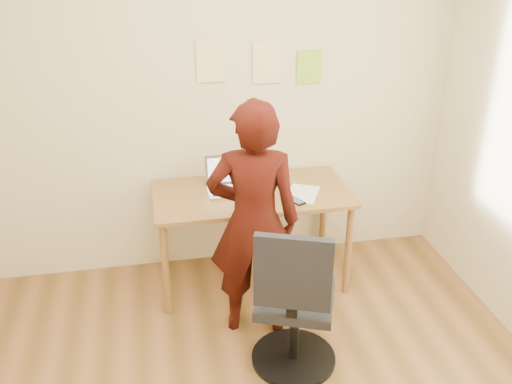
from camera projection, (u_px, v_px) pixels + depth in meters
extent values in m
cube|color=beige|center=(219.00, 95.00, 4.13)|extent=(3.50, 0.04, 2.70)
cube|color=brown|center=(251.00, 194.00, 4.08)|extent=(1.40, 0.70, 0.03)
cylinder|color=brown|center=(166.00, 270.00, 3.87)|extent=(0.05, 0.05, 0.71)
cylinder|color=brown|center=(348.00, 251.00, 4.09)|extent=(0.05, 0.05, 0.71)
cylinder|color=brown|center=(162.00, 228.00, 4.40)|extent=(0.05, 0.05, 0.71)
cylinder|color=brown|center=(323.00, 212.00, 4.62)|extent=(0.05, 0.05, 0.71)
cube|color=silver|center=(230.00, 191.00, 4.07)|extent=(0.31, 0.22, 0.01)
cube|color=black|center=(230.00, 190.00, 4.07)|extent=(0.26, 0.12, 0.00)
cube|color=silver|center=(227.00, 169.00, 4.15)|extent=(0.31, 0.07, 0.21)
cube|color=white|center=(227.00, 169.00, 4.15)|extent=(0.28, 0.05, 0.17)
cube|color=white|center=(303.00, 193.00, 4.06)|extent=(0.32, 0.35, 0.00)
cube|color=black|center=(297.00, 201.00, 3.94)|extent=(0.11, 0.14, 0.01)
cube|color=#3F4C59|center=(297.00, 200.00, 3.94)|extent=(0.10, 0.12, 0.00)
cube|color=#F1D590|center=(211.00, 61.00, 3.98)|extent=(0.21, 0.00, 0.30)
cube|color=#F1D590|center=(267.00, 63.00, 4.06)|extent=(0.21, 0.00, 0.30)
cube|color=#92D02F|center=(309.00, 67.00, 4.14)|extent=(0.18, 0.00, 0.24)
cube|color=black|center=(296.00, 299.00, 3.39)|extent=(0.58, 0.58, 0.06)
cube|color=black|center=(293.00, 273.00, 3.06)|extent=(0.42, 0.20, 0.45)
cube|color=black|center=(292.00, 307.00, 3.16)|extent=(0.07, 0.06, 0.12)
cylinder|color=black|center=(294.00, 331.00, 3.50)|extent=(0.06, 0.06, 0.45)
cylinder|color=black|center=(293.00, 358.00, 3.59)|extent=(0.53, 0.53, 0.03)
imported|color=black|center=(254.00, 222.00, 3.56)|extent=(0.65, 0.49, 1.60)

